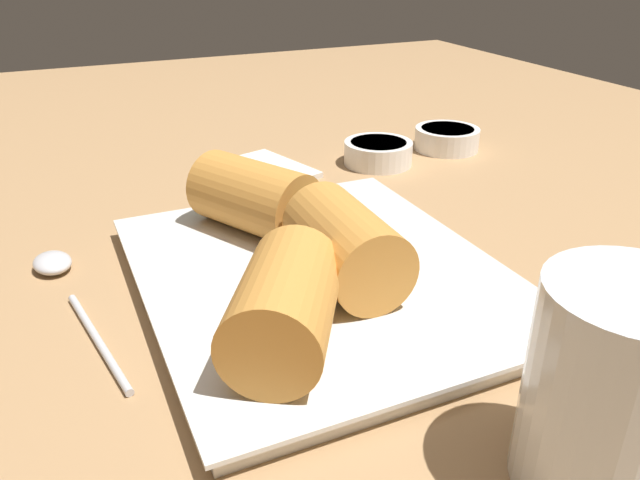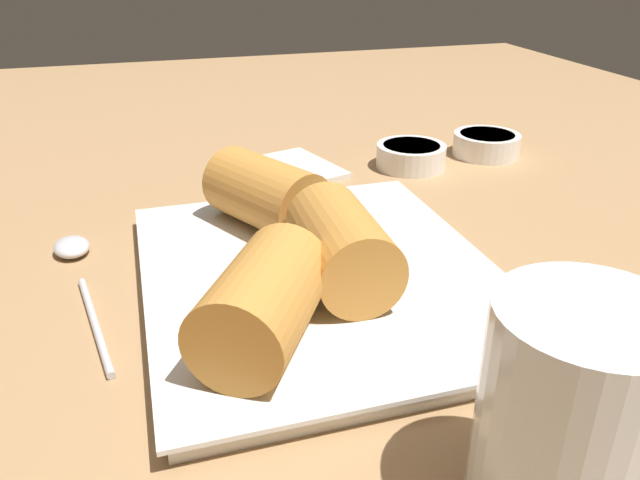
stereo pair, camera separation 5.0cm
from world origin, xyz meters
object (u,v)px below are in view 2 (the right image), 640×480
(dipping_bowl_far, at_px, (486,144))
(napkin, at_px, (290,170))
(dipping_bowl_near, at_px, (411,155))
(drinking_glass, at_px, (572,417))
(spoon, at_px, (76,260))
(serving_plate, at_px, (320,278))

(dipping_bowl_far, bearing_deg, napkin, -92.27)
(dipping_bowl_near, bearing_deg, drinking_glass, -16.16)
(dipping_bowl_near, xyz_separation_m, napkin, (-0.02, -0.13, -0.01))
(drinking_glass, bearing_deg, spoon, -144.28)
(dipping_bowl_near, xyz_separation_m, dipping_bowl_far, (-0.01, 0.10, 0.00))
(spoon, distance_m, napkin, 0.25)
(napkin, bearing_deg, spoon, -53.07)
(dipping_bowl_near, relative_size, spoon, 0.39)
(dipping_bowl_near, bearing_deg, spoon, -68.34)
(dipping_bowl_near, distance_m, spoon, 0.36)
(dipping_bowl_near, xyz_separation_m, drinking_glass, (0.42, -0.12, 0.04))
(dipping_bowl_near, height_order, dipping_bowl_far, same)
(dipping_bowl_near, distance_m, dipping_bowl_far, 0.10)
(serving_plate, bearing_deg, dipping_bowl_far, 130.74)
(dipping_bowl_near, relative_size, napkin, 0.60)
(napkin, distance_m, drinking_glass, 0.44)
(serving_plate, distance_m, spoon, 0.18)
(dipping_bowl_near, height_order, drinking_glass, drinking_glass)
(serving_plate, height_order, spoon, serving_plate)
(serving_plate, height_order, napkin, serving_plate)
(dipping_bowl_far, height_order, napkin, dipping_bowl_far)
(spoon, bearing_deg, napkin, 126.93)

